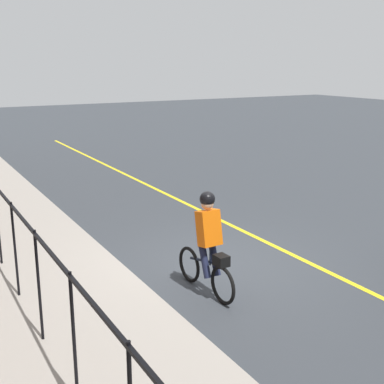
% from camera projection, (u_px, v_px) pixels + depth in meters
% --- Properties ---
extents(ground_plane, '(80.00, 80.00, 0.00)m').
position_uv_depth(ground_plane, '(219.00, 264.00, 10.13)').
color(ground_plane, '#32363B').
extents(lane_line_centre, '(36.00, 0.12, 0.01)m').
position_uv_depth(lane_line_centre, '(282.00, 249.00, 10.90)').
color(lane_line_centre, yellow).
rests_on(lane_line_centre, ground).
extents(sidewalk, '(40.00, 3.20, 0.15)m').
position_uv_depth(sidewalk, '(47.00, 299.00, 8.48)').
color(sidewalk, gray).
rests_on(sidewalk, ground).
extents(iron_fence, '(17.51, 0.04, 1.60)m').
position_uv_depth(iron_fence, '(4.00, 216.00, 8.82)').
color(iron_fence, black).
rests_on(iron_fence, sidewalk).
extents(cyclist_lead, '(1.71, 0.37, 1.83)m').
position_uv_depth(cyclist_lead, '(208.00, 244.00, 8.61)').
color(cyclist_lead, black).
rests_on(cyclist_lead, ground).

